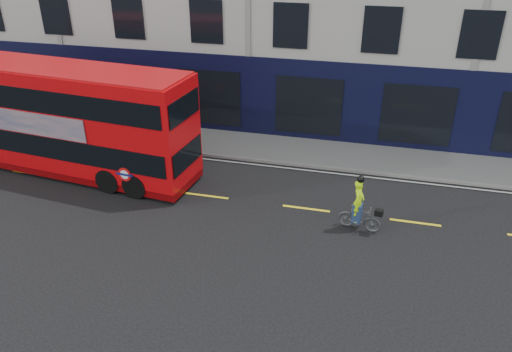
% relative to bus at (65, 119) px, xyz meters
% --- Properties ---
extents(ground, '(120.00, 120.00, 0.00)m').
position_rel_bus_xyz_m(ground, '(6.39, -2.28, -2.36)').
color(ground, black).
rests_on(ground, ground).
extents(pavement, '(60.00, 3.00, 0.12)m').
position_rel_bus_xyz_m(pavement, '(6.39, 4.22, -2.30)').
color(pavement, slate).
rests_on(pavement, ground).
extents(kerb, '(60.00, 0.12, 0.13)m').
position_rel_bus_xyz_m(kerb, '(6.39, 2.72, -2.29)').
color(kerb, gray).
rests_on(kerb, ground).
extents(road_edge_line, '(58.00, 0.10, 0.01)m').
position_rel_bus_xyz_m(road_edge_line, '(6.39, 2.42, -2.35)').
color(road_edge_line, silver).
rests_on(road_edge_line, ground).
extents(lane_dashes, '(58.00, 0.12, 0.01)m').
position_rel_bus_xyz_m(lane_dashes, '(6.39, -0.78, -2.35)').
color(lane_dashes, yellow).
rests_on(lane_dashes, ground).
extents(bus, '(11.61, 3.77, 4.60)m').
position_rel_bus_xyz_m(bus, '(0.00, 0.00, 0.00)').
color(bus, red).
rests_on(bus, ground).
extents(cyclist, '(1.58, 0.70, 2.11)m').
position_rel_bus_xyz_m(cyclist, '(12.37, -1.70, -1.65)').
color(cyclist, '#4F5355').
rests_on(cyclist, ground).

